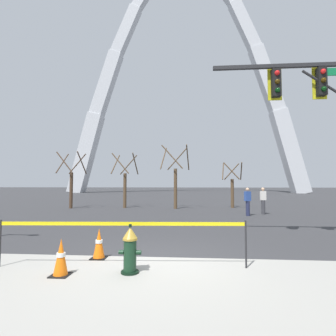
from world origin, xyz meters
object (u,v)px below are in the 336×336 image
(monument_arch, at_px, (185,87))
(pedestrian_standing_center, at_px, (263,201))
(pedestrian_walking_left, at_px, (248,201))
(traffic_signal_gantry, at_px, (331,112))
(fire_hydrant, at_px, (130,250))
(traffic_cone_by_hydrant, at_px, (99,244))
(traffic_cone_mid_sidewalk, at_px, (61,258))

(monument_arch, height_order, pedestrian_standing_center, monument_arch)
(monument_arch, bearing_deg, pedestrian_walking_left, -83.68)
(traffic_signal_gantry, height_order, pedestrian_standing_center, traffic_signal_gantry)
(fire_hydrant, xyz_separation_m, pedestrian_standing_center, (5.62, 10.80, 0.35))
(fire_hydrant, xyz_separation_m, traffic_signal_gantry, (5.67, 3.14, 3.60))
(traffic_cone_by_hydrant, distance_m, monument_arch, 50.52)
(fire_hydrant, height_order, traffic_cone_by_hydrant, fire_hydrant)
(traffic_cone_by_hydrant, height_order, monument_arch, monument_arch)
(traffic_signal_gantry, bearing_deg, traffic_cone_mid_sidewalk, -154.08)
(traffic_cone_mid_sidewalk, bearing_deg, pedestrian_standing_center, 57.87)
(fire_hydrant, bearing_deg, traffic_cone_by_hydrant, 135.53)
(pedestrian_walking_left, bearing_deg, pedestrian_standing_center, 37.54)
(traffic_signal_gantry, relative_size, pedestrian_walking_left, 3.77)
(fire_hydrant, height_order, traffic_cone_mid_sidewalk, fire_hydrant)
(monument_arch, bearing_deg, pedestrian_standing_center, -81.84)
(traffic_cone_mid_sidewalk, xyz_separation_m, pedestrian_standing_center, (6.95, 11.07, 0.46))
(traffic_cone_mid_sidewalk, height_order, monument_arch, monument_arch)
(traffic_cone_by_hydrant, distance_m, pedestrian_walking_left, 10.57)
(monument_arch, height_order, pedestrian_walking_left, monument_arch)
(monument_arch, bearing_deg, traffic_signal_gantry, -83.18)
(monument_arch, bearing_deg, traffic_cone_mid_sidewalk, -92.15)
(fire_hydrant, xyz_separation_m, pedestrian_walking_left, (4.53, 9.97, 0.35))
(pedestrian_standing_center, bearing_deg, traffic_cone_by_hydrant, -123.88)
(monument_arch, distance_m, pedestrian_standing_center, 41.84)
(traffic_signal_gantry, bearing_deg, traffic_cone_by_hydrant, -161.93)
(fire_hydrant, bearing_deg, monument_arch, 89.47)
(traffic_signal_gantry, bearing_deg, fire_hydrant, -151.03)
(traffic_signal_gantry, distance_m, pedestrian_walking_left, 7.65)
(traffic_signal_gantry, bearing_deg, pedestrian_standing_center, 90.42)
(pedestrian_walking_left, relative_size, pedestrian_standing_center, 1.00)
(traffic_cone_by_hydrant, relative_size, pedestrian_standing_center, 0.46)
(fire_hydrant, bearing_deg, traffic_signal_gantry, 28.97)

